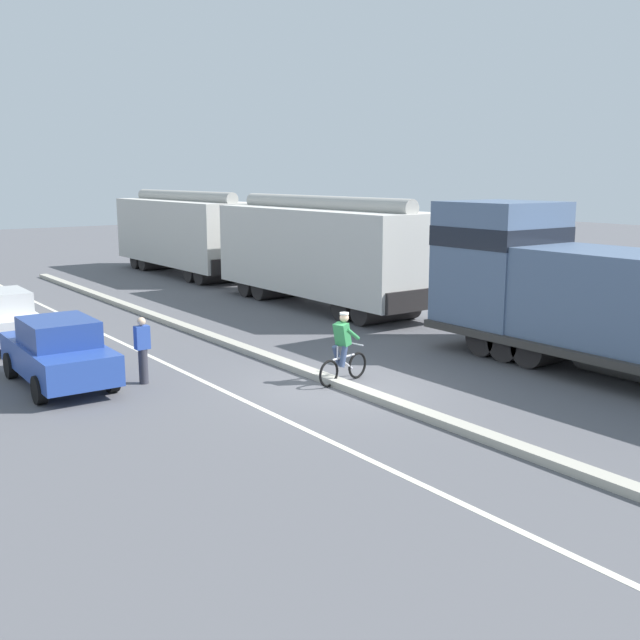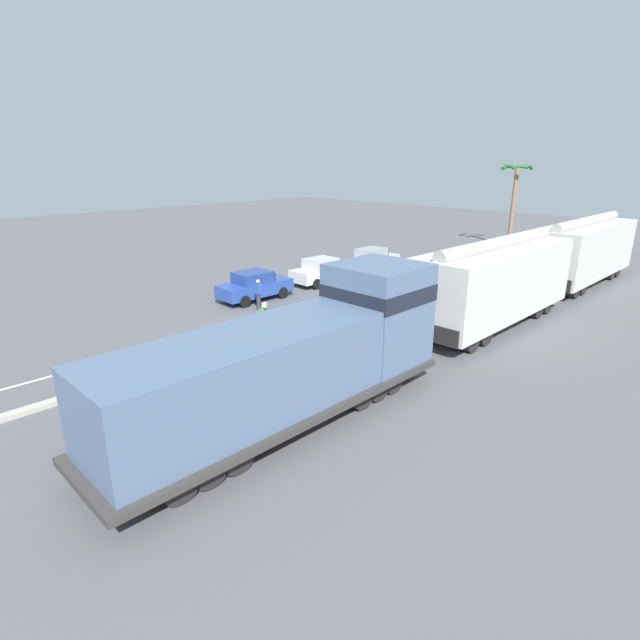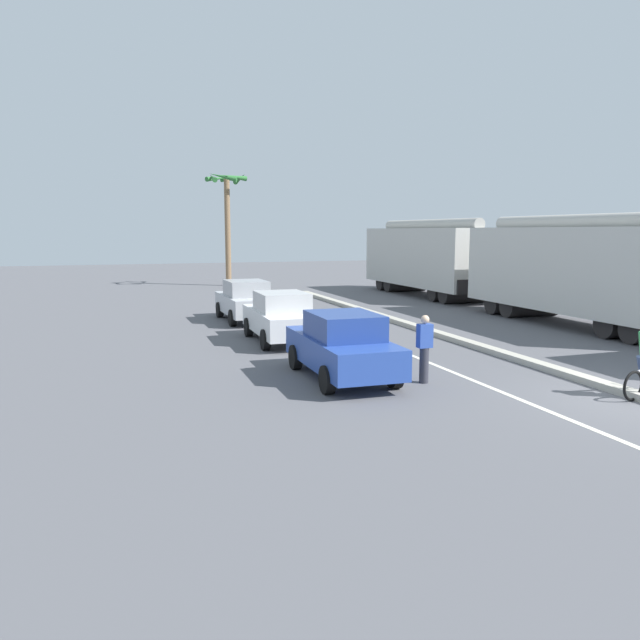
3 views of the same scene
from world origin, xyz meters
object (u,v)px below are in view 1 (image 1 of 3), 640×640
object	(u,v)px
hopper_car_lead	(321,252)
hopper_car_middle	(185,233)
parked_car_white	(0,318)
pedestrian_by_cars	(143,349)
parked_car_blue	(58,352)
locomotive	(611,304)
cyclist	(343,350)

from	to	relation	value
hopper_car_lead	hopper_car_middle	distance (m)	11.60
parked_car_white	pedestrian_by_cars	size ratio (longest dim) A/B	2.61
hopper_car_lead	parked_car_blue	distance (m)	12.56
hopper_car_lead	parked_car_white	distance (m)	11.55
hopper_car_middle	pedestrian_by_cars	bearing A→B (deg)	-118.76
locomotive	cyclist	xyz separation A→B (m)	(-5.84, 3.25, -0.98)
hopper_car_lead	pedestrian_by_cars	size ratio (longest dim) A/B	6.54
locomotive	pedestrian_by_cars	xyz separation A→B (m)	(-9.74, 6.01, -0.95)
parked_car_blue	parked_car_white	xyz separation A→B (m)	(-0.06, 5.38, 0.00)
pedestrian_by_cars	parked_car_blue	bearing A→B (deg)	147.87
locomotive	cyclist	size ratio (longest dim) A/B	6.77
parked_car_blue	hopper_car_lead	bearing A→B (deg)	24.09
locomotive	hopper_car_lead	size ratio (longest dim) A/B	1.10
parked_car_blue	parked_car_white	bearing A→B (deg)	90.68
locomotive	hopper_car_lead	distance (m)	12.16
locomotive	hopper_car_middle	size ratio (longest dim) A/B	1.10
locomotive	parked_car_white	xyz separation A→B (m)	(-11.47, 12.44, -0.98)
pedestrian_by_cars	locomotive	bearing A→B (deg)	-31.66
locomotive	hopper_car_middle	bearing A→B (deg)	90.00
hopper_car_middle	pedestrian_by_cars	size ratio (longest dim) A/B	6.54
pedestrian_by_cars	hopper_car_lead	bearing A→B (deg)	32.26
hopper_car_middle	parked_car_blue	world-z (taller)	hopper_car_middle
hopper_car_middle	pedestrian_by_cars	distance (m)	20.29
hopper_car_lead	hopper_car_middle	xyz separation A→B (m)	(0.00, 11.60, 0.00)
cyclist	hopper_car_middle	bearing A→B (deg)	74.11
hopper_car_lead	pedestrian_by_cars	world-z (taller)	hopper_car_lead
locomotive	hopper_car_middle	xyz separation A→B (m)	(0.00, 23.76, 0.28)
locomotive	parked_car_white	size ratio (longest dim) A/B	2.74
parked_car_white	pedestrian_by_cars	distance (m)	6.66
hopper_car_lead	hopper_car_middle	bearing A→B (deg)	90.00
parked_car_blue	parked_car_white	size ratio (longest dim) A/B	1.00
hopper_car_middle	pedestrian_by_cars	xyz separation A→B (m)	(-9.74, -17.75, -1.23)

